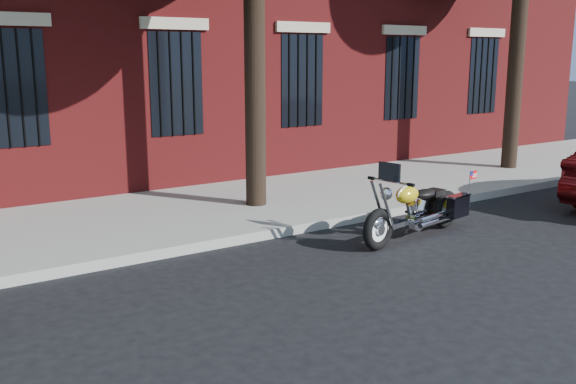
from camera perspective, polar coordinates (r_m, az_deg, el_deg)
ground at (r=8.93m, az=4.05°, el=-5.95°), size 120.00×120.00×0.00m
curb at (r=9.98m, az=-0.80°, el=-3.52°), size 40.00×0.16×0.15m
sidewalk at (r=11.56m, az=-5.88°, el=-1.42°), size 40.00×3.60×0.15m
motorcycle at (r=10.05m, az=11.59°, el=-1.62°), size 2.50×0.97×1.25m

